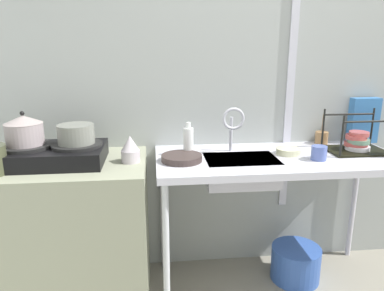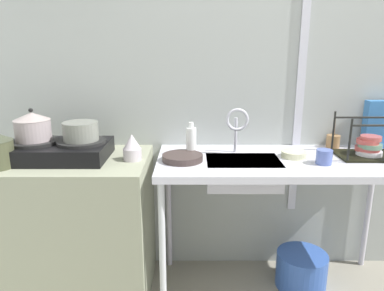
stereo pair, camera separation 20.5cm
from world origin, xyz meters
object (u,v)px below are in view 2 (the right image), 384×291
(sink_basin, at_px, (241,172))
(frying_pan, at_px, (181,158))
(utensil_jar, at_px, (331,141))
(cup_by_rack, at_px, (322,157))
(small_bowl_on_drainboard, at_px, (292,154))
(cereal_box, at_px, (377,124))
(stove, at_px, (57,150))
(pot_on_right_burner, at_px, (79,131))
(faucet, at_px, (235,123))
(dish_rack, at_px, (367,148))
(pot_on_left_burner, at_px, (31,126))
(bottle_by_sink, at_px, (190,141))
(bucket_on_floor, at_px, (300,269))
(percolator, at_px, (131,148))

(sink_basin, relative_size, frying_pan, 1.81)
(sink_basin, xyz_separation_m, utensil_jar, (0.61, 0.27, 0.12))
(frying_pan, relative_size, utensil_jar, 1.15)
(cup_by_rack, height_order, small_bowl_on_drainboard, cup_by_rack)
(cereal_box, bearing_deg, stove, -174.68)
(pot_on_right_burner, distance_m, cereal_box, 1.83)
(faucet, distance_m, dish_rack, 0.78)
(pot_on_left_burner, bearing_deg, stove, -0.00)
(frying_pan, bearing_deg, bottle_by_sink, 66.60)
(bottle_by_sink, bearing_deg, bucket_on_floor, -3.34)
(sink_basin, bearing_deg, bucket_on_floor, 8.51)
(cup_by_rack, bearing_deg, stove, 176.18)
(stove, height_order, frying_pan, stove)
(faucet, height_order, bucket_on_floor, faucet)
(sink_basin, xyz_separation_m, cup_by_rack, (0.43, -0.07, 0.11))
(pot_on_right_burner, distance_m, bucket_on_floor, 1.61)
(cereal_box, bearing_deg, sink_basin, -164.64)
(dish_rack, relative_size, bucket_on_floor, 1.10)
(utensil_jar, bearing_deg, dish_rack, -58.27)
(small_bowl_on_drainboard, relative_size, utensil_jar, 0.74)
(small_bowl_on_drainboard, bearing_deg, frying_pan, -173.92)
(sink_basin, height_order, bucket_on_floor, sink_basin)
(bucket_on_floor, bearing_deg, small_bowl_on_drainboard, -178.26)
(dish_rack, relative_size, utensil_jar, 1.74)
(bottle_by_sink, bearing_deg, pot_on_right_burner, -173.20)
(stove, distance_m, bottle_by_sink, 0.76)
(pot_on_right_burner, height_order, utensil_jar, pot_on_right_burner)
(frying_pan, height_order, bucket_on_floor, frying_pan)
(stove, distance_m, utensil_jar, 1.68)
(utensil_jar, xyz_separation_m, bucket_on_floor, (-0.20, -0.21, -0.79))
(pot_on_right_burner, relative_size, cereal_box, 0.66)
(percolator, distance_m, small_bowl_on_drainboard, 0.93)
(pot_on_left_burner, xyz_separation_m, faucet, (1.16, 0.10, -0.00))
(stove, bearing_deg, cereal_box, 7.44)
(cup_by_rack, height_order, bucket_on_floor, cup_by_rack)
(dish_rack, distance_m, bucket_on_floor, 0.87)
(cup_by_rack, bearing_deg, percolator, 175.92)
(faucet, relative_size, frying_pan, 1.21)
(small_bowl_on_drainboard, bearing_deg, cup_by_rack, -45.30)
(faucet, distance_m, cereal_box, 0.94)
(stove, distance_m, pot_on_left_burner, 0.19)
(pot_on_right_burner, xyz_separation_m, cup_by_rack, (1.35, -0.10, -0.12))
(cereal_box, height_order, utensil_jar, cereal_box)
(utensil_jar, bearing_deg, sink_basin, -155.75)
(sink_basin, relative_size, dish_rack, 1.20)
(small_bowl_on_drainboard, bearing_deg, bucket_on_floor, 1.74)
(dish_rack, bearing_deg, cereal_box, 53.48)
(frying_pan, bearing_deg, small_bowl_on_drainboard, 6.08)
(bottle_by_sink, relative_size, bucket_on_floor, 0.62)
(pot_on_right_burner, xyz_separation_m, percolator, (0.29, -0.02, -0.09))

